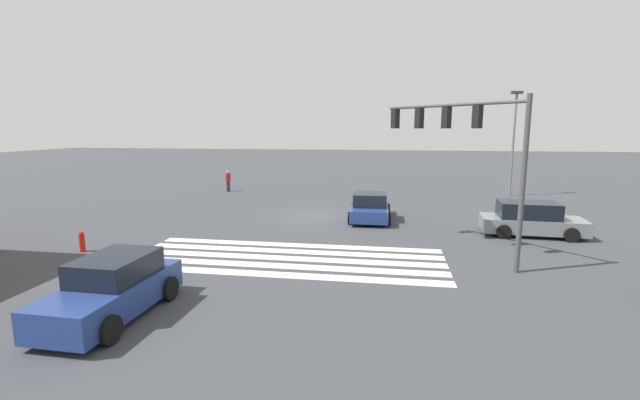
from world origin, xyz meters
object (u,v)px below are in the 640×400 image
at_px(traffic_signal_mast, 463,137).
at_px(car_2, 113,289).
at_px(pedestrian, 228,180).
at_px(fire_hydrant, 82,241).
at_px(street_light_pole_a, 514,134).
at_px(car_0, 370,208).
at_px(car_1, 531,219).

height_order(traffic_signal_mast, car_2, traffic_signal_mast).
distance_m(pedestrian, fire_hydrant, 17.09).
bearing_deg(fire_hydrant, street_light_pole_a, 40.92).
bearing_deg(pedestrian, fire_hydrant, -44.54).
height_order(traffic_signal_mast, street_light_pole_a, street_light_pole_a).
xyz_separation_m(pedestrian, fire_hydrant, (0.34, -17.08, -0.50)).
height_order(pedestrian, street_light_pole_a, street_light_pole_a).
bearing_deg(pedestrian, traffic_signal_mast, -0.29).
xyz_separation_m(car_0, street_light_pole_a, (9.99, 10.34, 3.94)).
bearing_deg(traffic_signal_mast, car_0, -14.29).
distance_m(car_1, fire_hydrant, 19.85).
bearing_deg(pedestrian, street_light_pole_a, 48.05).
bearing_deg(fire_hydrant, car_0, 35.72).
height_order(street_light_pole_a, fire_hydrant, street_light_pole_a).
distance_m(car_1, pedestrian, 22.33).
distance_m(car_1, street_light_pole_a, 13.42).
xyz_separation_m(car_0, fire_hydrant, (-11.34, -8.16, -0.25)).
bearing_deg(traffic_signal_mast, street_light_pole_a, -65.67).
bearing_deg(street_light_pole_a, fire_hydrant, -139.08).
relative_size(car_1, fire_hydrant, 5.40).
xyz_separation_m(traffic_signal_mast, street_light_pole_a, (6.27, 16.60, -0.05)).
distance_m(traffic_signal_mast, pedestrian, 21.95).
xyz_separation_m(traffic_signal_mast, car_0, (-3.72, 6.27, -3.99)).
bearing_deg(fire_hydrant, car_1, 17.16).
distance_m(car_0, car_2, 14.86).
relative_size(traffic_signal_mast, pedestrian, 3.67).
bearing_deg(fire_hydrant, car_2, -46.23).
bearing_deg(car_2, street_light_pole_a, 147.10).
bearing_deg(car_1, car_2, -137.67).
relative_size(car_0, fire_hydrant, 5.21).
height_order(car_0, street_light_pole_a, street_light_pole_a).
relative_size(traffic_signal_mast, car_2, 1.42).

